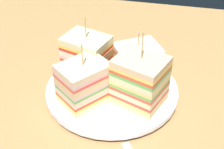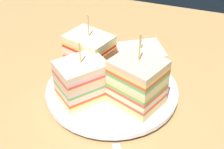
{
  "view_description": "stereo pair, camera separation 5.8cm",
  "coord_description": "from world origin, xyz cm",
  "px_view_note": "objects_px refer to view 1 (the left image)",
  "views": [
    {
      "loc": [
        -10.3,
        45.73,
        39.33
      ],
      "look_at": [
        0.0,
        0.0,
        4.7
      ],
      "focal_mm": 52.13,
      "sensor_mm": 36.0,
      "label": 1
    },
    {
      "loc": [
        -15.89,
        44.1,
        39.33
      ],
      "look_at": [
        0.0,
        0.0,
        4.7
      ],
      "focal_mm": 52.13,
      "sensor_mm": 36.0,
      "label": 2
    }
  ],
  "objects_px": {
    "sandwich_wedge_0": "(140,81)",
    "sandwich_wedge_1": "(137,62)",
    "sandwich_wedge_2": "(87,58)",
    "plate": "(112,90)",
    "sandwich_wedge_3": "(84,83)",
    "chip_pile": "(114,88)"
  },
  "relations": [
    {
      "from": "sandwich_wedge_0",
      "to": "sandwich_wedge_2",
      "type": "xyz_separation_m",
      "value": [
        0.11,
        -0.05,
        -0.0
      ]
    },
    {
      "from": "sandwich_wedge_2",
      "to": "sandwich_wedge_3",
      "type": "xyz_separation_m",
      "value": [
        -0.02,
        0.07,
        -0.0
      ]
    },
    {
      "from": "sandwich_wedge_2",
      "to": "plate",
      "type": "bearing_deg",
      "value": -8.04
    },
    {
      "from": "plate",
      "to": "sandwich_wedge_0",
      "type": "relative_size",
      "value": 1.78
    },
    {
      "from": "plate",
      "to": "sandwich_wedge_1",
      "type": "relative_size",
      "value": 2.38
    },
    {
      "from": "chip_pile",
      "to": "sandwich_wedge_2",
      "type": "bearing_deg",
      "value": -33.46
    },
    {
      "from": "chip_pile",
      "to": "plate",
      "type": "bearing_deg",
      "value": -65.63
    },
    {
      "from": "sandwich_wedge_1",
      "to": "chip_pile",
      "type": "relative_size",
      "value": 1.46
    },
    {
      "from": "sandwich_wedge_2",
      "to": "sandwich_wedge_1",
      "type": "bearing_deg",
      "value": 29.44
    },
    {
      "from": "sandwich_wedge_0",
      "to": "sandwich_wedge_1",
      "type": "bearing_deg",
      "value": -56.55
    },
    {
      "from": "plate",
      "to": "sandwich_wedge_0",
      "type": "xyz_separation_m",
      "value": [
        -0.05,
        0.02,
        0.05
      ]
    },
    {
      "from": "plate",
      "to": "sandwich_wedge_3",
      "type": "height_order",
      "value": "sandwich_wedge_3"
    },
    {
      "from": "sandwich_wedge_0",
      "to": "sandwich_wedge_3",
      "type": "bearing_deg",
      "value": 33.4
    },
    {
      "from": "sandwich_wedge_0",
      "to": "sandwich_wedge_1",
      "type": "relative_size",
      "value": 1.34
    },
    {
      "from": "chip_pile",
      "to": "sandwich_wedge_0",
      "type": "bearing_deg",
      "value": 167.44
    },
    {
      "from": "sandwich_wedge_2",
      "to": "chip_pile",
      "type": "distance_m",
      "value": 0.08
    },
    {
      "from": "plate",
      "to": "chip_pile",
      "type": "bearing_deg",
      "value": 114.37
    },
    {
      "from": "plate",
      "to": "chip_pile",
      "type": "xyz_separation_m",
      "value": [
        -0.01,
        0.01,
        0.02
      ]
    },
    {
      "from": "sandwich_wedge_2",
      "to": "sandwich_wedge_0",
      "type": "bearing_deg",
      "value": -7.59
    },
    {
      "from": "sandwich_wedge_0",
      "to": "sandwich_wedge_2",
      "type": "bearing_deg",
      "value": -4.08
    },
    {
      "from": "sandwich_wedge_3",
      "to": "sandwich_wedge_1",
      "type": "bearing_deg",
      "value": -2.14
    },
    {
      "from": "sandwich_wedge_1",
      "to": "chip_pile",
      "type": "distance_m",
      "value": 0.07
    }
  ]
}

